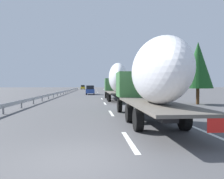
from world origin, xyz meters
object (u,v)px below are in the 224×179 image
object	(u,v)px
car_blue_sedan	(90,90)
car_yellow_coupe	(83,87)
truck_lead	(116,81)
road_sign	(120,84)
truck_trailing	(150,78)

from	to	relation	value
car_blue_sedan	car_yellow_coupe	world-z (taller)	car_blue_sedan
truck_lead	car_yellow_coupe	xyz separation A→B (m)	(69.35, 7.47, -1.70)
car_yellow_coupe	road_sign	distance (m)	48.83
car_blue_sedan	road_sign	bearing A→B (deg)	-63.47
truck_lead	car_yellow_coupe	world-z (taller)	truck_lead
truck_trailing	car_blue_sedan	world-z (taller)	truck_trailing
truck_trailing	car_yellow_coupe	world-z (taller)	truck_trailing
car_blue_sedan	road_sign	xyz separation A→B (m)	(3.39, -6.79, 1.35)
car_yellow_coupe	car_blue_sedan	bearing A→B (deg)	-175.76
truck_lead	road_sign	world-z (taller)	truck_lead
truck_trailing	road_sign	size ratio (longest dim) A/B	3.79
truck_lead	truck_trailing	xyz separation A→B (m)	(-17.27, -0.00, -0.17)
truck_lead	road_sign	bearing A→B (deg)	-8.13
truck_lead	road_sign	size ratio (longest dim) A/B	3.99
truck_lead	car_blue_sedan	world-z (taller)	truck_lead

